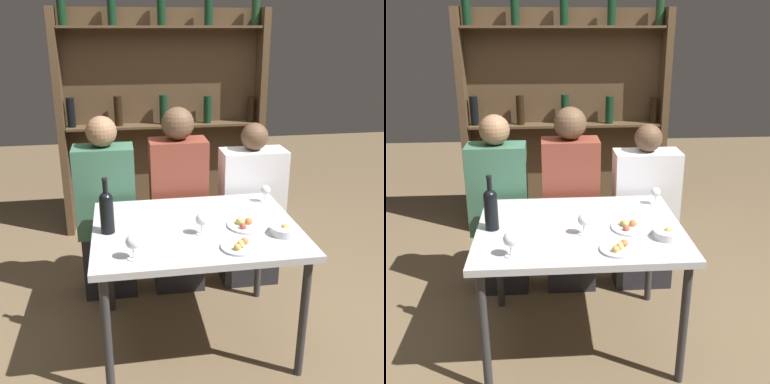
# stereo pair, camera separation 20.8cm
# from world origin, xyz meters

# --- Properties ---
(ground_plane) EXTENTS (10.00, 10.00, 0.00)m
(ground_plane) POSITION_xyz_m (0.00, 0.00, 0.00)
(ground_plane) COLOR brown
(dining_table) EXTENTS (1.11, 0.87, 0.74)m
(dining_table) POSITION_xyz_m (0.00, 0.00, 0.67)
(dining_table) COLOR #B7BABF
(dining_table) RESTS_ON ground_plane
(wine_rack_wall) EXTENTS (1.78, 0.21, 2.01)m
(wine_rack_wall) POSITION_xyz_m (-0.00, 1.71, 1.02)
(wine_rack_wall) COLOR #4C3823
(wine_rack_wall) RESTS_ON ground_plane
(wine_bottle) EXTENTS (0.07, 0.07, 0.30)m
(wine_bottle) POSITION_xyz_m (-0.47, 0.00, 0.86)
(wine_bottle) COLOR black
(wine_bottle) RESTS_ON dining_table
(wine_glass_0) EXTENTS (0.07, 0.07, 0.12)m
(wine_glass_0) POSITION_xyz_m (-0.35, -0.31, 0.82)
(wine_glass_0) COLOR silver
(wine_glass_0) RESTS_ON dining_table
(wine_glass_1) EXTENTS (0.06, 0.06, 0.11)m
(wine_glass_1) POSITION_xyz_m (0.48, 0.29, 0.81)
(wine_glass_1) COLOR silver
(wine_glass_1) RESTS_ON dining_table
(wine_glass_2) EXTENTS (0.06, 0.06, 0.11)m
(wine_glass_2) POSITION_xyz_m (0.01, -0.10, 0.81)
(wine_glass_2) COLOR silver
(wine_glass_2) RESTS_ON dining_table
(food_plate_0) EXTENTS (0.23, 0.23, 0.05)m
(food_plate_0) POSITION_xyz_m (0.27, -0.05, 0.75)
(food_plate_0) COLOR white
(food_plate_0) RESTS_ON dining_table
(food_plate_1) EXTENTS (0.19, 0.19, 0.04)m
(food_plate_1) POSITION_xyz_m (0.17, -0.29, 0.75)
(food_plate_1) COLOR silver
(food_plate_1) RESTS_ON dining_table
(snack_bowl) EXTENTS (0.15, 0.15, 0.06)m
(snack_bowl) POSITION_xyz_m (0.44, -0.17, 0.76)
(snack_bowl) COLOR white
(snack_bowl) RESTS_ON dining_table
(seated_person_left) EXTENTS (0.38, 0.22, 1.24)m
(seated_person_left) POSITION_xyz_m (-0.49, 0.60, 0.58)
(seated_person_left) COLOR #26262B
(seated_person_left) RESTS_ON ground_plane
(seated_person_center) EXTENTS (0.37, 0.22, 1.28)m
(seated_person_center) POSITION_xyz_m (-0.02, 0.60, 0.61)
(seated_person_center) COLOR #26262B
(seated_person_center) RESTS_ON ground_plane
(seated_person_right) EXTENTS (0.44, 0.22, 1.16)m
(seated_person_right) POSITION_xyz_m (0.49, 0.60, 0.54)
(seated_person_right) COLOR #26262B
(seated_person_right) RESTS_ON ground_plane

